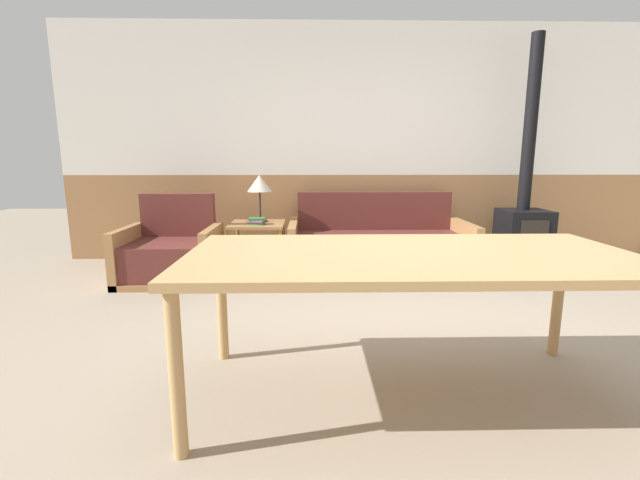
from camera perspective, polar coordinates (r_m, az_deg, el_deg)
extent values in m
plane|color=gray|center=(2.85, 14.02, -14.23)|extent=(16.00, 16.00, 0.00)
cube|color=#996B42|center=(5.21, 6.72, 3.12)|extent=(7.20, 0.06, 1.00)
cube|color=silver|center=(5.21, 7.06, 18.00)|extent=(7.20, 0.06, 1.70)
cube|color=#9E7042|center=(4.68, 7.78, -3.67)|extent=(1.91, 0.89, 0.06)
cube|color=#5B2823|center=(4.61, 7.88, -1.40)|extent=(1.75, 0.81, 0.33)
cube|color=#5B2823|center=(4.96, 7.23, 3.89)|extent=(1.75, 0.10, 0.43)
cube|color=#9E7042|center=(4.57, -3.57, -0.93)|extent=(0.08, 0.89, 0.53)
cube|color=#9E7042|center=(4.86, 18.59, -0.78)|extent=(0.08, 0.89, 0.53)
cube|color=#9E7042|center=(4.49, -19.16, -4.78)|extent=(0.91, 0.76, 0.06)
cube|color=#5B2823|center=(4.43, -19.39, -2.39)|extent=(0.75, 0.68, 0.33)
cube|color=#5B2823|center=(4.69, -18.39, 3.20)|extent=(0.75, 0.10, 0.44)
cube|color=#9E7042|center=(4.58, -24.28, -1.79)|extent=(0.08, 0.76, 0.53)
cube|color=#9E7042|center=(4.33, -14.11, -1.85)|extent=(0.08, 0.76, 0.53)
cube|color=#9E7042|center=(4.66, -8.36, 2.07)|extent=(0.58, 0.58, 0.03)
cylinder|color=#9E7042|center=(4.49, -11.97, -1.67)|extent=(0.04, 0.04, 0.48)
cylinder|color=#9E7042|center=(4.42, -5.34, -1.67)|extent=(0.04, 0.04, 0.48)
cylinder|color=#9E7042|center=(4.99, -10.89, -0.39)|extent=(0.04, 0.04, 0.48)
cylinder|color=#9E7042|center=(4.93, -4.92, -0.37)|extent=(0.04, 0.04, 0.48)
cylinder|color=#262628|center=(4.75, -7.94, 2.56)|extent=(0.15, 0.15, 0.02)
cylinder|color=#262628|center=(4.73, -7.99, 4.54)|extent=(0.02, 0.02, 0.31)
cone|color=beige|center=(4.71, -8.07, 7.50)|extent=(0.27, 0.27, 0.18)
cube|color=#2D7F3D|center=(4.56, -8.42, 2.25)|extent=(0.17, 0.15, 0.03)
cube|color=#994C84|center=(4.55, -8.56, 2.53)|extent=(0.20, 0.16, 0.02)
cube|color=#2D7F3D|center=(4.55, -8.40, 2.80)|extent=(0.19, 0.14, 0.02)
cube|color=tan|center=(2.10, 12.00, -2.14)|extent=(2.14, 1.00, 0.04)
cylinder|color=tan|center=(1.84, -18.62, -16.76)|extent=(0.06, 0.06, 0.71)
cylinder|color=tan|center=(2.62, -12.97, -8.06)|extent=(0.06, 0.06, 0.71)
cylinder|color=tan|center=(2.97, 29.15, -6.94)|extent=(0.06, 0.06, 0.71)
cylinder|color=black|center=(5.04, 24.11, -3.24)|extent=(0.04, 0.04, 0.10)
cylinder|color=black|center=(5.22, 27.97, -3.12)|extent=(0.04, 0.04, 0.10)
cylinder|color=black|center=(5.37, 22.41, -2.29)|extent=(0.04, 0.04, 0.10)
cylinder|color=black|center=(5.54, 26.09, -2.20)|extent=(0.04, 0.04, 0.10)
cube|color=black|center=(5.23, 25.43, 0.71)|extent=(0.49, 0.47, 0.54)
cube|color=black|center=(5.02, 26.64, 0.23)|extent=(0.29, 0.01, 0.38)
cylinder|color=black|center=(5.22, 26.26, 13.71)|extent=(0.14, 0.14, 1.83)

